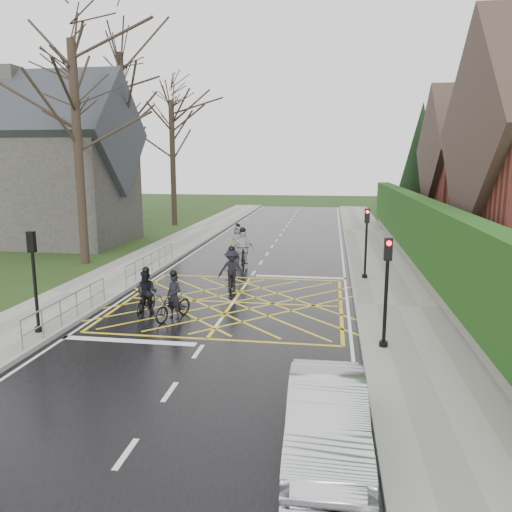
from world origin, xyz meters
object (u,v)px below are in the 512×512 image
(cyclist_rear, at_px, (174,303))
(cyclist_front, at_px, (243,254))
(cyclist_lead, at_px, (238,244))
(car, at_px, (327,418))
(cyclist_back, at_px, (146,297))
(cyclist_mid, at_px, (232,274))

(cyclist_rear, xyz_separation_m, cyclist_front, (0.90, 8.15, 0.22))
(cyclist_rear, bearing_deg, cyclist_front, 105.79)
(cyclist_lead, distance_m, car, 19.48)
(cyclist_back, height_order, cyclist_front, cyclist_front)
(cyclist_mid, bearing_deg, cyclist_front, 83.87)
(cyclist_rear, distance_m, cyclist_lead, 11.68)
(cyclist_back, relative_size, car, 0.42)
(cyclist_rear, height_order, cyclist_lead, cyclist_lead)
(cyclist_front, relative_size, cyclist_lead, 1.09)
(cyclist_rear, height_order, car, cyclist_rear)
(cyclist_rear, relative_size, cyclist_mid, 0.92)
(cyclist_rear, relative_size, cyclist_lead, 0.93)
(cyclist_lead, height_order, car, cyclist_lead)
(cyclist_lead, bearing_deg, cyclist_front, -53.64)
(cyclist_back, distance_m, car, 9.70)
(cyclist_mid, bearing_deg, cyclist_rear, -116.26)
(cyclist_lead, bearing_deg, cyclist_back, -73.44)
(cyclist_rear, distance_m, cyclist_back, 1.13)
(cyclist_mid, distance_m, cyclist_lead, 7.76)
(cyclist_front, bearing_deg, car, -87.83)
(cyclist_mid, xyz_separation_m, car, (3.98, -11.11, -0.01))
(cyclist_back, xyz_separation_m, cyclist_lead, (1.06, 11.35, -0.01))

